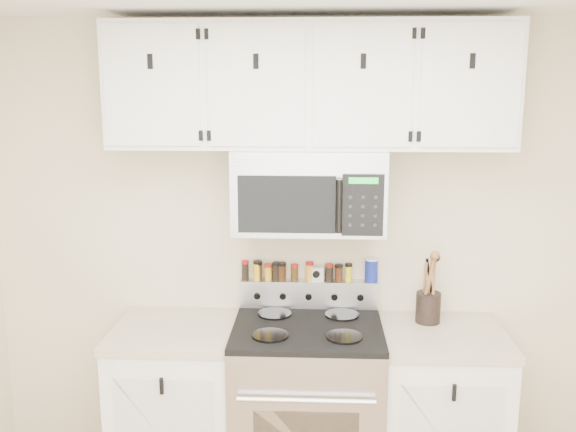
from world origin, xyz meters
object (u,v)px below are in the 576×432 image
object	(u,v)px
utensil_crock	(428,305)
salt_canister	(371,270)
microwave	(309,190)
range	(307,409)

from	to	relation	value
utensil_crock	salt_canister	world-z (taller)	utensil_crock
microwave	salt_canister	size ratio (longest dim) A/B	5.85
microwave	utensil_crock	bearing A→B (deg)	2.63
range	microwave	size ratio (longest dim) A/B	1.45
range	salt_canister	bearing A→B (deg)	39.70
microwave	utensil_crock	world-z (taller)	microwave
microwave	utensil_crock	size ratio (longest dim) A/B	2.02
utensil_crock	salt_canister	distance (m)	0.35
range	microwave	world-z (taller)	microwave
range	utensil_crock	size ratio (longest dim) A/B	2.92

